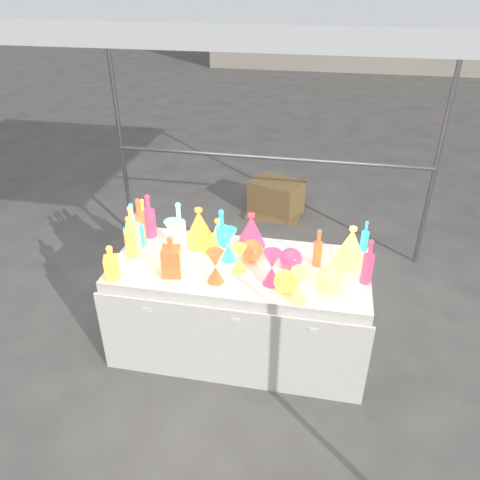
% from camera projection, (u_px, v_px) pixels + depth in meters
% --- Properties ---
extents(ground, '(80.00, 80.00, 0.00)m').
position_uv_depth(ground, '(240.00, 344.00, 3.68)').
color(ground, slate).
rests_on(ground, ground).
extents(canopy_tent, '(3.15, 3.15, 2.46)m').
position_uv_depth(canopy_tent, '(240.00, 6.00, 2.47)').
color(canopy_tent, gray).
rests_on(canopy_tent, ground).
extents(display_table, '(1.84, 0.83, 0.75)m').
position_uv_depth(display_table, '(240.00, 307.00, 3.48)').
color(display_table, white).
rests_on(display_table, ground).
extents(cardboard_box_closed, '(0.67, 0.58, 0.41)m').
position_uv_depth(cardboard_box_closed, '(276.00, 197.00, 5.51)').
color(cardboard_box_closed, olive).
rests_on(cardboard_box_closed, ground).
extents(cardboard_box_flat, '(0.64, 0.47, 0.05)m').
position_uv_depth(cardboard_box_flat, '(274.00, 213.00, 5.56)').
color(cardboard_box_flat, olive).
rests_on(cardboard_box_flat, ground).
extents(bottle_0, '(0.09, 0.09, 0.31)m').
position_uv_depth(bottle_0, '(144.00, 217.00, 3.57)').
color(bottle_0, '#BB1139').
rests_on(bottle_0, display_table).
extents(bottle_1, '(0.10, 0.10, 0.32)m').
position_uv_depth(bottle_1, '(133.00, 222.00, 3.50)').
color(bottle_1, '#17821C').
rests_on(bottle_1, display_table).
extents(bottle_2, '(0.10, 0.10, 0.36)m').
position_uv_depth(bottle_2, '(140.00, 220.00, 3.48)').
color(bottle_2, orange).
rests_on(bottle_2, display_table).
extents(bottle_3, '(0.12, 0.12, 0.35)m').
position_uv_depth(bottle_3, '(149.00, 216.00, 3.55)').
color(bottle_3, '#1C2EA3').
rests_on(bottle_3, display_table).
extents(bottle_4, '(0.09, 0.09, 0.38)m').
position_uv_depth(bottle_4, '(133.00, 230.00, 3.33)').
color(bottle_4, '#137970').
rests_on(bottle_4, display_table).
extents(bottle_5, '(0.11, 0.11, 0.41)m').
position_uv_depth(bottle_5, '(180.00, 228.00, 3.33)').
color(bottle_5, '#C6276E').
rests_on(bottle_5, display_table).
extents(bottle_6, '(0.10, 0.10, 0.32)m').
position_uv_depth(bottle_6, '(130.00, 236.00, 3.32)').
color(bottle_6, '#BB1139').
rests_on(bottle_6, display_table).
extents(bottle_7, '(0.11, 0.11, 0.36)m').
position_uv_depth(bottle_7, '(222.00, 233.00, 3.32)').
color(bottle_7, '#17821C').
rests_on(bottle_7, display_table).
extents(decanter_0, '(0.12, 0.12, 0.25)m').
position_uv_depth(decanter_0, '(111.00, 262.00, 3.10)').
color(decanter_0, '#BB1139').
rests_on(decanter_0, display_table).
extents(decanter_1, '(0.15, 0.15, 0.30)m').
position_uv_depth(decanter_1, '(171.00, 256.00, 3.12)').
color(decanter_1, orange).
rests_on(decanter_1, display_table).
extents(decanter_2, '(0.13, 0.13, 0.26)m').
position_uv_depth(decanter_2, '(134.00, 231.00, 3.43)').
color(decanter_2, '#17821C').
rests_on(decanter_2, display_table).
extents(hourglass_0, '(0.15, 0.15, 0.23)m').
position_uv_depth(hourglass_0, '(215.00, 267.00, 3.06)').
color(hourglass_0, orange).
rests_on(hourglass_0, display_table).
extents(hourglass_1, '(0.14, 0.14, 0.24)m').
position_uv_depth(hourglass_1, '(272.00, 268.00, 3.04)').
color(hourglass_1, '#1C2EA3').
rests_on(hourglass_1, display_table).
extents(hourglass_2, '(0.12, 0.12, 0.23)m').
position_uv_depth(hourglass_2, '(300.00, 286.00, 2.88)').
color(hourglass_2, '#137970').
rests_on(hourglass_2, display_table).
extents(hourglass_3, '(0.15, 0.15, 0.25)m').
position_uv_depth(hourglass_3, '(174.00, 237.00, 3.38)').
color(hourglass_3, '#C6276E').
rests_on(hourglass_3, display_table).
extents(hourglass_4, '(0.11, 0.11, 0.20)m').
position_uv_depth(hourglass_4, '(240.00, 258.00, 3.18)').
color(hourglass_4, '#BB1139').
rests_on(hourglass_4, display_table).
extents(hourglass_5, '(0.15, 0.15, 0.24)m').
position_uv_depth(hourglass_5, '(228.00, 245.00, 3.29)').
color(hourglass_5, '#17821C').
rests_on(hourglass_5, display_table).
extents(globe_0, '(0.18, 0.18, 0.13)m').
position_uv_depth(globe_0, '(286.00, 282.00, 3.00)').
color(globe_0, '#BB1139').
rests_on(globe_0, display_table).
extents(globe_1, '(0.22, 0.22, 0.15)m').
position_uv_depth(globe_1, '(329.00, 280.00, 3.01)').
color(globe_1, '#137970').
rests_on(globe_1, display_table).
extents(globe_2, '(0.17, 0.17, 0.13)m').
position_uv_depth(globe_2, '(251.00, 251.00, 3.32)').
color(globe_2, orange).
rests_on(globe_2, display_table).
extents(globe_3, '(0.16, 0.16, 0.13)m').
position_uv_depth(globe_3, '(291.00, 260.00, 3.23)').
color(globe_3, '#1C2EA3').
rests_on(globe_3, display_table).
extents(lampshade_0, '(0.30, 0.30, 0.29)m').
position_uv_depth(lampshade_0, '(199.00, 226.00, 3.47)').
color(lampshade_0, '#FFFA35').
rests_on(lampshade_0, display_table).
extents(lampshade_1, '(0.30, 0.30, 0.27)m').
position_uv_depth(lampshade_1, '(219.00, 236.00, 3.37)').
color(lampshade_1, '#FFFA35').
rests_on(lampshade_1, display_table).
extents(lampshade_2, '(0.27, 0.27, 0.26)m').
position_uv_depth(lampshade_2, '(251.00, 230.00, 3.46)').
color(lampshade_2, '#1C2EA3').
rests_on(lampshade_2, display_table).
extents(lampshade_3, '(0.30, 0.30, 0.28)m').
position_uv_depth(lampshade_3, '(351.00, 245.00, 3.25)').
color(lampshade_3, '#137970').
rests_on(lampshade_3, display_table).
extents(bottle_8, '(0.06, 0.06, 0.25)m').
position_uv_depth(bottle_8, '(365.00, 236.00, 3.40)').
color(bottle_8, '#17821C').
rests_on(bottle_8, display_table).
extents(bottle_9, '(0.07, 0.07, 0.28)m').
position_uv_depth(bottle_9, '(318.00, 248.00, 3.22)').
color(bottle_9, orange).
rests_on(bottle_9, display_table).
extents(bottle_10, '(0.08, 0.08, 0.33)m').
position_uv_depth(bottle_10, '(368.00, 261.00, 3.03)').
color(bottle_10, '#1C2EA3').
rests_on(bottle_10, display_table).
extents(bottle_11, '(0.06, 0.06, 0.25)m').
position_uv_depth(bottle_11, '(342.00, 265.00, 3.07)').
color(bottle_11, '#137970').
rests_on(bottle_11, display_table).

